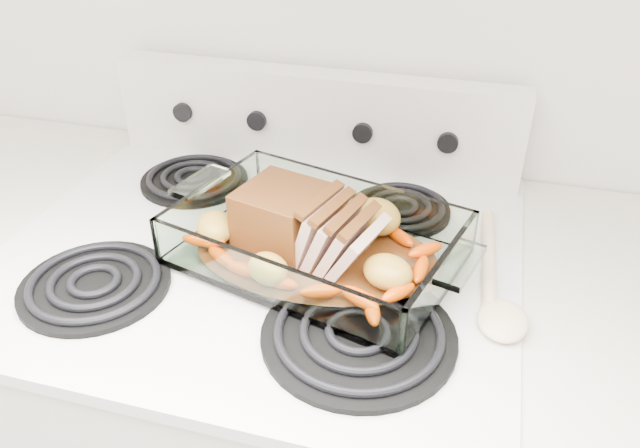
# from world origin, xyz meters

# --- Properties ---
(electric_range) EXTENTS (0.78, 0.70, 1.12)m
(electric_range) POSITION_xyz_m (0.00, 1.66, 0.48)
(electric_range) COLOR silver
(electric_range) RESTS_ON ground
(baking_dish) EXTENTS (0.39, 0.26, 0.08)m
(baking_dish) POSITION_xyz_m (0.09, 1.64, 0.96)
(baking_dish) COLOR silver
(baking_dish) RESTS_ON electric_range
(pork_roast) EXTENTS (0.21, 0.11, 0.09)m
(pork_roast) POSITION_xyz_m (0.06, 1.64, 1.00)
(pork_roast) COLOR #5F2D11
(pork_roast) RESTS_ON baking_dish
(roast_vegetables) EXTENTS (0.38, 0.21, 0.05)m
(roast_vegetables) POSITION_xyz_m (0.09, 1.67, 0.97)
(roast_vegetables) COLOR #DF4500
(roast_vegetables) RESTS_ON baking_dish
(wooden_spoon) EXTENTS (0.07, 0.30, 0.02)m
(wooden_spoon) POSITION_xyz_m (0.35, 1.63, 0.95)
(wooden_spoon) COLOR beige
(wooden_spoon) RESTS_ON electric_range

